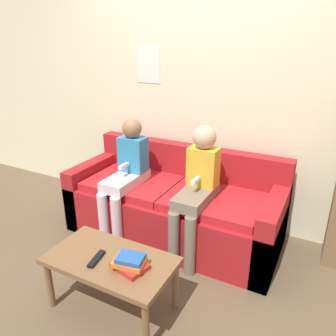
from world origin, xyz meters
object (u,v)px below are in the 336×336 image
coffee_table (111,265)px  couch (175,207)px  person_left (126,173)px  tv_remote (97,259)px  person_right (197,186)px

coffee_table → couch: bearing=92.0°
person_left → tv_remote: bearing=-67.5°
person_right → tv_remote: person_right is taller
person_right → person_left: bearing=-179.5°
person_right → coffee_table: bearing=-107.1°
couch → tv_remote: 1.07m
person_left → tv_remote: size_ratio=6.21×
coffee_table → tv_remote: 0.11m
person_left → tv_remote: (0.36, -0.88, -0.21)m
person_left → couch: bearing=25.7°
couch → person_left: (-0.39, -0.19, 0.33)m
couch → person_right: bearing=-32.5°
couch → person_right: (0.29, -0.18, 0.35)m
coffee_table → person_left: 0.96m
coffee_table → tv_remote: (-0.07, -0.06, 0.06)m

